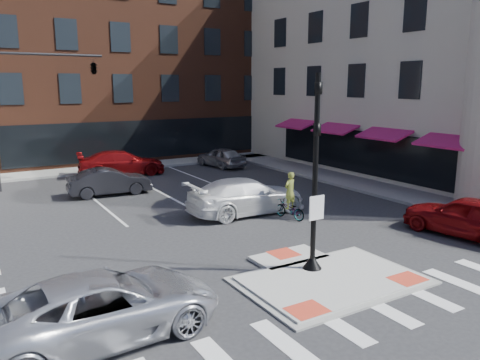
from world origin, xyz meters
TOP-DOWN VIEW (x-y plane):
  - ground at (0.00, 0.00)m, footprint 120.00×120.00m
  - refuge_island at (0.00, -0.26)m, footprint 5.40×4.65m
  - sidewalk_e at (10.80, 10.00)m, footprint 3.00×24.00m
  - sidewalk_n at (3.00, 22.00)m, footprint 26.00×3.00m
  - building_n at (3.00, 31.99)m, footprint 24.40×18.40m
  - building_e at (21.54, 11.50)m, footprint 21.90×23.90m
  - building_far_left at (-4.00, 52.00)m, footprint 10.00×12.00m
  - building_far_right at (9.00, 54.00)m, footprint 12.00×12.00m
  - signal_pole at (0.00, 0.40)m, footprint 0.60×0.60m
  - mast_arm_signal at (-3.47, 18.00)m, footprint 6.10×2.24m
  - silver_suv at (-6.62, -0.13)m, footprint 5.65×2.84m
  - red_sedan at (7.33, 0.06)m, footprint 2.54×4.95m
  - white_pickup at (1.83, 7.25)m, footprint 5.63×2.37m
  - bg_car_dark at (-2.50, 14.13)m, footprint 4.40×1.83m
  - bg_car_silver at (6.74, 18.67)m, footprint 2.30×4.38m
  - bg_car_red at (-0.27, 19.25)m, footprint 5.76×3.09m
  - cyclist at (2.96, 5.53)m, footprint 0.88×1.70m

SIDE VIEW (x-z plane):
  - ground at x=0.00m, z-range 0.00..0.00m
  - refuge_island at x=0.00m, z-range -0.01..0.11m
  - sidewalk_e at x=10.80m, z-range 0.00..0.15m
  - sidewalk_n at x=3.00m, z-range 0.00..0.15m
  - cyclist at x=2.96m, z-range -0.34..1.74m
  - bg_car_dark at x=-2.50m, z-range 0.00..1.42m
  - bg_car_silver at x=6.74m, z-range 0.00..1.42m
  - silver_suv at x=-6.62m, z-range 0.00..1.53m
  - bg_car_red at x=-0.27m, z-range 0.00..1.59m
  - red_sedan at x=7.33m, z-range 0.00..1.61m
  - white_pickup at x=1.83m, z-range 0.00..1.62m
  - signal_pole at x=0.00m, z-range -0.63..5.35m
  - building_far_left at x=-4.00m, z-range 0.00..10.00m
  - building_far_right at x=9.00m, z-range 0.00..12.00m
  - mast_arm_signal at x=-3.47m, z-range 2.21..10.21m
  - building_n at x=3.00m, z-range 0.05..15.55m
  - building_e at x=21.54m, z-range -0.81..16.89m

